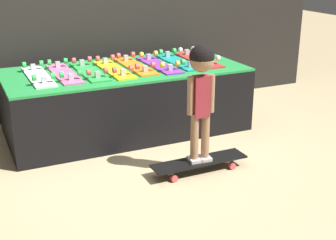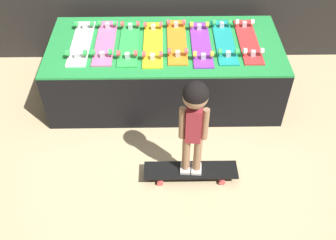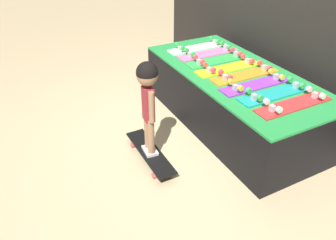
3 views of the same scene
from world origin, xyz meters
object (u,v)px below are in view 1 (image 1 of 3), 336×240
object	(u,v)px
skateboard_orange_on_rack	(135,65)
skateboard_teal_on_rack	(178,61)
skateboard_white_on_rack	(38,76)
skateboard_red_on_rack	(198,59)
skateboard_green_on_rack	(89,71)
child	(201,81)
skateboard_yellow_on_rack	(114,69)
skateboard_pink_on_rack	(64,73)
skateboard_purple_on_rack	(159,64)
skateboard_on_floor	(199,162)

from	to	relation	value
skateboard_orange_on_rack	skateboard_teal_on_rack	distance (m)	0.44
skateboard_white_on_rack	skateboard_red_on_rack	bearing A→B (deg)	0.22
skateboard_green_on_rack	skateboard_red_on_rack	world-z (taller)	same
child	skateboard_yellow_on_rack	bearing A→B (deg)	110.99
skateboard_yellow_on_rack	skateboard_red_on_rack	size ratio (longest dim) A/B	1.00
skateboard_yellow_on_rack	skateboard_red_on_rack	xyz separation A→B (m)	(0.88, 0.04, 0.00)
skateboard_orange_on_rack	skateboard_teal_on_rack	bearing A→B (deg)	-1.39
skateboard_pink_on_rack	skateboard_purple_on_rack	size ratio (longest dim) A/B	1.00
skateboard_white_on_rack	skateboard_orange_on_rack	world-z (taller)	same
skateboard_red_on_rack	skateboard_on_floor	distance (m)	1.35
skateboard_pink_on_rack	skateboard_red_on_rack	xyz separation A→B (m)	(1.32, -0.00, 0.00)
skateboard_pink_on_rack	skateboard_on_floor	bearing A→B (deg)	-55.78
skateboard_red_on_rack	child	distance (m)	1.24
skateboard_purple_on_rack	child	xyz separation A→B (m)	(-0.13, -1.06, 0.11)
skateboard_yellow_on_rack	skateboard_red_on_rack	distance (m)	0.88
skateboard_pink_on_rack	skateboard_on_floor	world-z (taller)	skateboard_pink_on_rack
skateboard_yellow_on_rack	child	size ratio (longest dim) A/B	0.83
skateboard_white_on_rack	skateboard_on_floor	world-z (taller)	skateboard_white_on_rack
skateboard_green_on_rack	skateboard_red_on_rack	xyz separation A→B (m)	(1.10, 0.02, 0.00)
skateboard_orange_on_rack	child	bearing A→B (deg)	-85.48
skateboard_teal_on_rack	skateboard_green_on_rack	bearing A→B (deg)	-179.11
skateboard_purple_on_rack	skateboard_teal_on_rack	bearing A→B (deg)	9.14
skateboard_yellow_on_rack	skateboard_on_floor	distance (m)	1.23
skateboard_white_on_rack	skateboard_pink_on_rack	distance (m)	0.22
skateboard_yellow_on_rack	skateboard_on_floor	world-z (taller)	skateboard_yellow_on_rack
skateboard_yellow_on_rack	skateboard_orange_on_rack	size ratio (longest dim) A/B	1.00
skateboard_pink_on_rack	child	world-z (taller)	child
skateboard_green_on_rack	skateboard_purple_on_rack	distance (m)	0.66
skateboard_pink_on_rack	skateboard_purple_on_rack	world-z (taller)	same
skateboard_yellow_on_rack	skateboard_purple_on_rack	world-z (taller)	same
skateboard_purple_on_rack	child	bearing A→B (deg)	-97.16
skateboard_yellow_on_rack	skateboard_white_on_rack	bearing A→B (deg)	177.46
skateboard_on_floor	child	bearing A→B (deg)	104.04
skateboard_teal_on_rack	skateboard_red_on_rack	distance (m)	0.22
skateboard_teal_on_rack	skateboard_pink_on_rack	bearing A→B (deg)	179.70
skateboard_red_on_rack	skateboard_orange_on_rack	bearing A→B (deg)	179.50
skateboard_white_on_rack	child	world-z (taller)	child
skateboard_green_on_rack	skateboard_yellow_on_rack	xyz separation A→B (m)	(0.22, -0.02, 0.00)
skateboard_green_on_rack	child	distance (m)	1.21
skateboard_yellow_on_rack	skateboard_orange_on_rack	bearing A→B (deg)	10.54
skateboard_orange_on_rack	skateboard_teal_on_rack	world-z (taller)	same
skateboard_green_on_rack	skateboard_red_on_rack	size ratio (longest dim) A/B	1.00
skateboard_red_on_rack	child	size ratio (longest dim) A/B	0.83
skateboard_teal_on_rack	skateboard_red_on_rack	size ratio (longest dim) A/B	1.00
skateboard_white_on_rack	skateboard_purple_on_rack	world-z (taller)	same
skateboard_red_on_rack	skateboard_yellow_on_rack	bearing A→B (deg)	-177.72
skateboard_green_on_rack	child	xyz separation A→B (m)	(0.53, -1.08, 0.11)
skateboard_purple_on_rack	skateboard_on_floor	world-z (taller)	skateboard_purple_on_rack
skateboard_yellow_on_rack	skateboard_on_floor	size ratio (longest dim) A/B	0.98
skateboard_pink_on_rack	skateboard_green_on_rack	world-z (taller)	same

